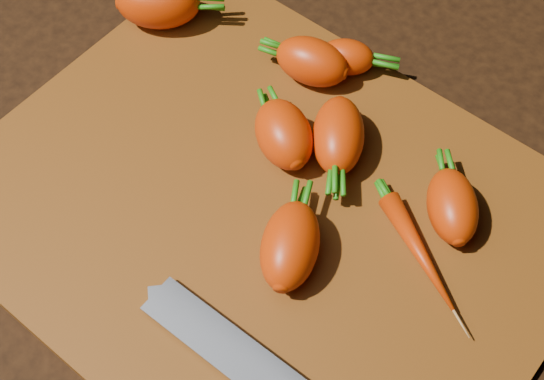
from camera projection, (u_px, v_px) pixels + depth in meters
The scene contains 11 objects.
ground at pixel (265, 219), 0.66m from camera, with size 2.00×2.00×0.01m, color black.
cutting_board at pixel (265, 212), 0.65m from camera, with size 0.50×0.40×0.01m, color brown.
carrot_0 at pixel (158, 2), 0.74m from camera, with size 0.08×0.05×0.05m, color red.
carrot_1 at pixel (284, 134), 0.66m from camera, with size 0.07×0.05×0.05m, color red.
carrot_2 at pixel (338, 135), 0.66m from camera, with size 0.08×0.05×0.05m, color red.
carrot_3 at pixel (290, 246), 0.60m from camera, with size 0.08×0.05×0.05m, color red.
carrot_4 at pixel (312, 62), 0.71m from camera, with size 0.07×0.04×0.04m, color red.
carrot_5 at pixel (347, 57), 0.72m from camera, with size 0.05×0.03×0.03m, color red.
carrot_6 at pixel (452, 206), 0.62m from camera, with size 0.07×0.04×0.04m, color red.
carrot_7 at pixel (420, 252), 0.61m from camera, with size 0.11×0.02×0.02m, color red.
knife at pixel (268, 380), 0.56m from camera, with size 0.31×0.04×0.02m.
Camera 1 is at (0.21, -0.25, 0.57)m, focal length 50.00 mm.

